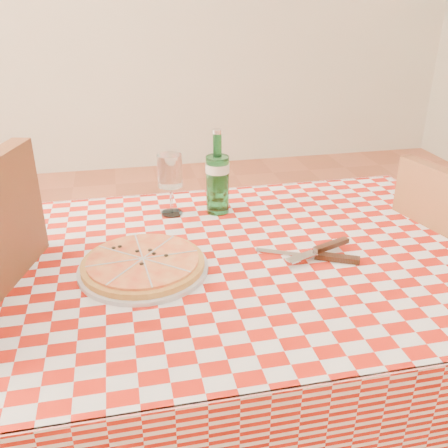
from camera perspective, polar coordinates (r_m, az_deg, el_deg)
The scene contains 6 objects.
dining_table at distance 1.26m, azimuth 1.47°, elevation -7.59°, with size 1.20×0.80×0.75m.
tablecloth at distance 1.21m, azimuth 1.52°, elevation -3.83°, with size 1.30×0.90×0.01m, color #9F1509.
pizza_plate at distance 1.16m, azimuth -9.23°, elevation -4.41°, with size 0.30×0.30×0.04m, color #B87D3D, non-canonical shape.
water_bottle at distance 1.41m, azimuth -0.75°, elevation 5.96°, with size 0.07×0.07×0.24m, color #186128, non-canonical shape.
wine_glass at distance 1.41m, azimuth -6.13°, elevation 4.47°, with size 0.07×0.07×0.18m, color white, non-canonical shape.
cutlery at distance 1.22m, azimuth 10.36°, elevation -3.26°, with size 0.27×0.22×0.03m, color silver, non-canonical shape.
Camera 1 is at (-0.25, -1.03, 1.34)m, focal length 40.00 mm.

